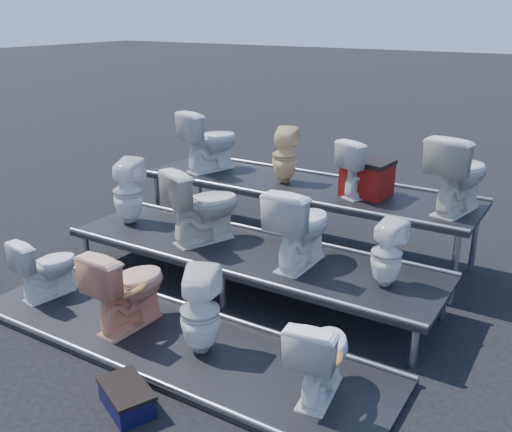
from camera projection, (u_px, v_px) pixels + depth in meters
The scene contains 18 objects.
ground at pixel (248, 289), 6.28m from camera, with size 80.00×80.00×0.00m, color black.
tier_front at pixel (172, 342), 5.23m from camera, with size 4.20×1.20×0.06m, color black.
tier_mid at pixel (248, 270), 6.20m from camera, with size 4.20×1.20×0.46m, color black.
tier_back at pixel (303, 218), 7.17m from camera, with size 4.20×1.20×0.86m, color black.
toilet_0 at pixel (47, 266), 5.92m from camera, with size 0.37×0.65×0.66m, color white.
toilet_1 at pixel (128, 286), 5.33m from camera, with size 0.45×0.80×0.81m, color #EEAB88.
toilet_2 at pixel (200, 311), 4.92m from camera, with size 0.35×0.36×0.78m, color white.
toilet_3 at pixel (320, 354), 4.37m from camera, with size 0.40×0.70×0.71m, color white.
toilet_4 at pixel (128, 191), 6.83m from camera, with size 0.35×0.36×0.79m, color white.
toilet_5 at pixel (203, 205), 6.26m from camera, with size 0.47×0.83×0.85m, color silver.
toilet_6 at pixel (301, 226), 5.67m from camera, with size 0.47×0.82×0.83m, color white.
toilet_7 at pixel (387, 253), 5.26m from camera, with size 0.29×0.30×0.65m, color white.
toilet_8 at pixel (210, 140), 7.59m from camera, with size 0.45×0.79×0.81m, color white.
toilet_9 at pixel (285, 155), 7.05m from camera, with size 0.31×0.32×0.69m, color beige.
toilet_10 at pixel (366, 168), 6.53m from camera, with size 0.38×0.66×0.68m, color white.
toilet_11 at pixel (459, 173), 5.99m from camera, with size 0.47×0.83×0.84m, color silver.
red_crate at pixel (367, 180), 6.61m from camera, with size 0.52×0.41×0.37m, color maroon.
step_stool at pixel (127, 399), 4.37m from camera, with size 0.48×0.29×0.17m, color black.
Camera 1 is at (3.02, -4.75, 2.90)m, focal length 40.00 mm.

